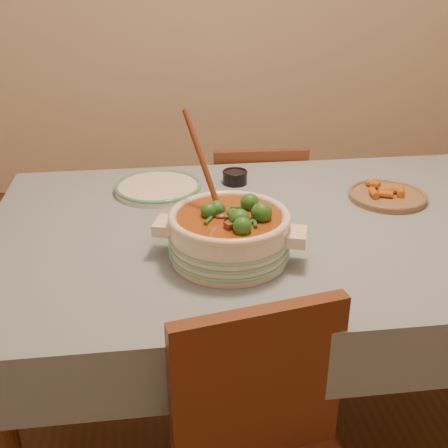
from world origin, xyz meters
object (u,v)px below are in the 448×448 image
Objects in this scene: dining_table at (270,251)px; white_plate at (158,187)px; chair_far at (256,220)px; fried_plate at (387,194)px; condiment_bowl at (235,176)px; stew_casserole at (229,231)px.

dining_table is 0.46m from white_plate.
chair_far reaches higher than white_plate.
condiment_bowl is at bearing 156.97° from fried_plate.
stew_casserole reaches higher than dining_table.
stew_casserole reaches higher than white_plate.
dining_table is 2.11× the size of chair_far.
white_plate is 1.01× the size of fried_plate.
condiment_bowl is 0.12× the size of chair_far.
condiment_bowl is at bearing 7.63° from white_plate.
fried_plate is at bearing -12.58° from white_plate.
white_plate is at bearing -172.37° from condiment_bowl.
white_plate is 3.35× the size of condiment_bowl.
fried_plate reaches higher than chair_far.
white_plate is 0.76m from fried_plate.
stew_casserole is 4.23× the size of condiment_bowl.
chair_far is (0.41, 0.36, -0.32)m from white_plate.
condiment_bowl is 0.48m from chair_far.
fried_plate is (0.42, 0.14, 0.11)m from dining_table.
fried_plate is (0.74, -0.17, 0.00)m from white_plate.
condiment_bowl reaches higher than fried_plate.
chair_far is (0.24, 0.85, -0.38)m from stew_casserole.
stew_casserole is (-0.15, -0.18, 0.17)m from dining_table.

